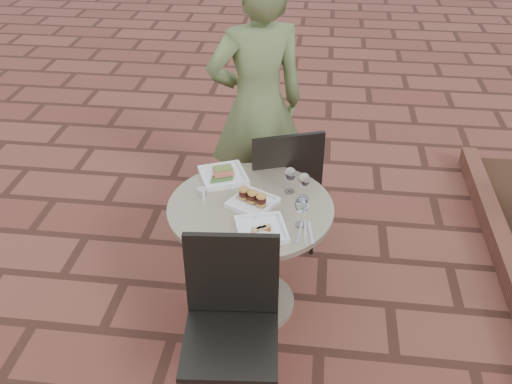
# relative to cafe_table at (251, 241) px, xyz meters

# --- Properties ---
(ground) EXTENTS (60.00, 60.00, 0.00)m
(ground) POSITION_rel_cafe_table_xyz_m (0.01, 0.09, -0.48)
(ground) COLOR brown
(ground) RESTS_ON ground
(cafe_table) EXTENTS (0.90, 0.90, 0.73)m
(cafe_table) POSITION_rel_cafe_table_xyz_m (0.00, 0.00, 0.00)
(cafe_table) COLOR gray
(cafe_table) RESTS_ON ground
(chair_far) EXTENTS (0.57, 0.57, 0.93)m
(chair_far) POSITION_rel_cafe_table_xyz_m (0.13, 0.55, 0.07)
(chair_far) COLOR black
(chair_far) RESTS_ON ground
(chair_near) EXTENTS (0.48, 0.48, 0.93)m
(chair_near) POSITION_rel_cafe_table_xyz_m (-0.01, -0.62, 0.07)
(chair_near) COLOR black
(chair_near) RESTS_ON ground
(diner) EXTENTS (0.78, 0.67, 1.81)m
(diner) POSITION_rel_cafe_table_xyz_m (-0.07, 0.87, 0.42)
(diner) COLOR #576839
(diner) RESTS_ON ground
(plate_salmon) EXTENTS (0.33, 0.33, 0.07)m
(plate_salmon) POSITION_rel_cafe_table_xyz_m (-0.19, 0.26, 0.27)
(plate_salmon) COLOR silver
(plate_salmon) RESTS_ON cafe_table
(plate_sliders) EXTENTS (0.30, 0.30, 0.14)m
(plate_sliders) POSITION_rel_cafe_table_xyz_m (0.01, 0.01, 0.28)
(plate_sliders) COLOR silver
(plate_sliders) RESTS_ON cafe_table
(plate_tuna) EXTENTS (0.30, 0.30, 0.03)m
(plate_tuna) POSITION_rel_cafe_table_xyz_m (0.08, -0.22, 0.26)
(plate_tuna) COLOR silver
(plate_tuna) RESTS_ON cafe_table
(wine_glass_right) EXTENTS (0.07, 0.07, 0.17)m
(wine_glass_right) POSITION_rel_cafe_table_xyz_m (0.28, -0.14, 0.37)
(wine_glass_right) COLOR white
(wine_glass_right) RESTS_ON cafe_table
(wine_glass_mid) EXTENTS (0.07, 0.07, 0.16)m
(wine_glass_mid) POSITION_rel_cafe_table_xyz_m (0.20, 0.16, 0.36)
(wine_glass_mid) COLOR white
(wine_glass_mid) RESTS_ON cafe_table
(wine_glass_far) EXTENTS (0.07, 0.07, 0.15)m
(wine_glass_far) POSITION_rel_cafe_table_xyz_m (0.28, 0.11, 0.36)
(wine_glass_far) COLOR white
(wine_glass_far) RESTS_ON cafe_table
(steel_ramekin) EXTENTS (0.06, 0.06, 0.04)m
(steel_ramekin) POSITION_rel_cafe_table_xyz_m (-0.28, 0.07, 0.27)
(steel_ramekin) COLOR silver
(steel_ramekin) RESTS_ON cafe_table
(cutlery_set) EXTENTS (0.12, 0.22, 0.00)m
(cutlery_set) POSITION_rel_cafe_table_xyz_m (0.31, -0.20, 0.25)
(cutlery_set) COLOR silver
(cutlery_set) RESTS_ON cafe_table
(planter_curb) EXTENTS (0.12, 3.00, 0.15)m
(planter_curb) POSITION_rel_cafe_table_xyz_m (1.61, 0.39, -0.41)
(planter_curb) COLOR brown
(planter_curb) RESTS_ON ground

